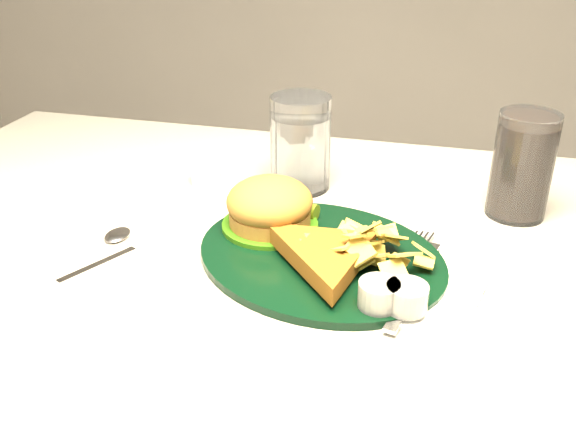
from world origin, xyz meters
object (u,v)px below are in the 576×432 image
water_glass (300,143)px  fork_napkin (413,289)px  dinner_plate (321,235)px  cola_glass (522,166)px

water_glass → fork_napkin: (0.18, -0.23, -0.06)m
dinner_plate → cola_glass: size_ratio=2.15×
dinner_plate → water_glass: 0.20m
cola_glass → dinner_plate: bearing=-141.1°
cola_glass → water_glass: bearing=177.1°
cola_glass → fork_napkin: cola_glass is taller
dinner_plate → cola_glass: cola_glass is taller
fork_napkin → cola_glass: bearing=76.6°
dinner_plate → water_glass: size_ratio=2.24×
water_glass → fork_napkin: size_ratio=0.71×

